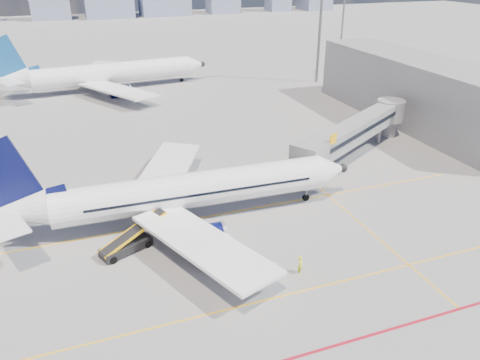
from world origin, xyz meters
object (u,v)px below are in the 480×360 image
object	(u,v)px
baggage_tug	(266,271)
belt_loader	(127,244)
second_aircraft	(105,74)
ramp_worker	(300,265)
main_aircraft	(180,192)
cargo_dolly	(215,251)

from	to	relation	value
baggage_tug	belt_loader	xyz separation A→B (m)	(-10.21, 7.86, 0.05)
second_aircraft	ramp_worker	bearing A→B (deg)	-88.04
second_aircraft	main_aircraft	bearing A→B (deg)	-93.88
baggage_tug	ramp_worker	distance (m)	2.99
second_aircraft	ramp_worker	distance (m)	67.97
main_aircraft	cargo_dolly	world-z (taller)	main_aircraft
main_aircraft	baggage_tug	distance (m)	12.51
second_aircraft	cargo_dolly	bearing A→B (deg)	-93.12
main_aircraft	ramp_worker	size ratio (longest dim) A/B	22.04
belt_loader	ramp_worker	size ratio (longest dim) A/B	4.02
baggage_tug	ramp_worker	bearing A→B (deg)	-11.87
main_aircraft	ramp_worker	distance (m)	14.17
second_aircraft	ramp_worker	world-z (taller)	second_aircraft
main_aircraft	baggage_tug	world-z (taller)	main_aircraft
second_aircraft	cargo_dolly	distance (m)	63.28
second_aircraft	belt_loader	world-z (taller)	second_aircraft
second_aircraft	baggage_tug	distance (m)	67.18
baggage_tug	belt_loader	world-z (taller)	belt_loader
baggage_tug	belt_loader	size ratio (longest dim) A/B	0.31
second_aircraft	belt_loader	bearing A→B (deg)	-99.67
cargo_dolly	second_aircraft	bearing A→B (deg)	81.45
baggage_tug	cargo_dolly	bearing A→B (deg)	128.70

